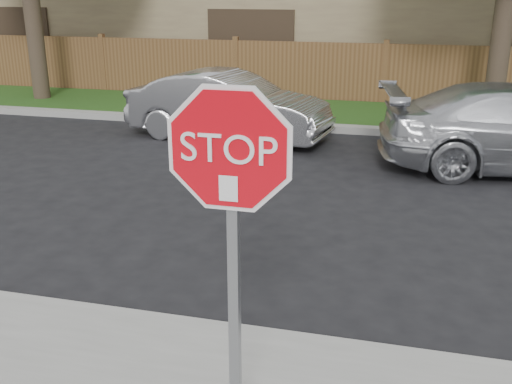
# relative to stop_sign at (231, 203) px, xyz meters

# --- Properties ---
(ground) EXTENTS (90.00, 90.00, 0.00)m
(ground) POSITION_rel_stop_sign_xyz_m (0.29, 1.48, -1.83)
(ground) COLOR black
(ground) RESTS_ON ground
(far_curb) EXTENTS (70.00, 0.30, 0.15)m
(far_curb) POSITION_rel_stop_sign_xyz_m (0.29, 9.63, -1.75)
(far_curb) COLOR gray
(far_curb) RESTS_ON ground
(grass_strip) EXTENTS (70.00, 3.00, 0.12)m
(grass_strip) POSITION_rel_stop_sign_xyz_m (0.29, 11.28, -1.77)
(grass_strip) COLOR #1E4714
(grass_strip) RESTS_ON ground
(fence) EXTENTS (70.00, 0.12, 1.60)m
(fence) POSITION_rel_stop_sign_xyz_m (0.29, 12.88, -1.03)
(fence) COLOR brown
(fence) RESTS_ON ground
(stop_sign) EXTENTS (1.01, 0.13, 2.55)m
(stop_sign) POSITION_rel_stop_sign_xyz_m (0.00, 0.00, 0.00)
(stop_sign) COLOR gray
(stop_sign) RESTS_ON sidewalk_near
(sedan_left) EXTENTS (4.32, 2.06, 1.37)m
(sedan_left) POSITION_rel_stop_sign_xyz_m (-2.61, 8.50, -1.15)
(sedan_left) COLOR #B0B0B5
(sedan_left) RESTS_ON ground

